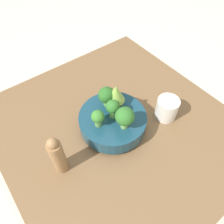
# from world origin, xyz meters

# --- Properties ---
(ground_plane) EXTENTS (6.00, 6.00, 0.00)m
(ground_plane) POSITION_xyz_m (0.00, 0.00, 0.00)
(ground_plane) COLOR beige
(table) EXTENTS (0.91, 0.86, 0.04)m
(table) POSITION_xyz_m (0.00, 0.00, 0.02)
(table) COLOR brown
(table) RESTS_ON ground_plane
(bowl) EXTENTS (0.25, 0.25, 0.07)m
(bowl) POSITION_xyz_m (-0.00, -0.02, 0.08)
(bowl) COLOR navy
(bowl) RESTS_ON table
(broccoli_floret_right) EXTENTS (0.07, 0.07, 0.09)m
(broccoli_floret_right) POSITION_xyz_m (0.06, -0.01, 0.17)
(broccoli_floret_right) COLOR #7AB256
(broccoli_floret_right) RESTS_ON bowl
(romanesco_piece_far) EXTENTS (0.07, 0.07, 0.10)m
(romanesco_piece_far) POSITION_xyz_m (-0.04, 0.02, 0.18)
(romanesco_piece_far) COLOR #609347
(romanesco_piece_far) RESTS_ON bowl
(broccoli_floret_center) EXTENTS (0.05, 0.05, 0.08)m
(broccoli_floret_center) POSITION_xyz_m (-0.00, -0.02, 0.16)
(broccoli_floret_center) COLOR #6BA34C
(broccoli_floret_center) RESTS_ON bowl
(broccoli_floret_front) EXTENTS (0.05, 0.05, 0.07)m
(broccoli_floret_front) POSITION_xyz_m (-0.00, -0.08, 0.16)
(broccoli_floret_front) COLOR #609347
(broccoli_floret_front) RESTS_ON bowl
(broccoli_floret_left) EXTENTS (0.06, 0.06, 0.08)m
(broccoli_floret_left) POSITION_xyz_m (-0.06, -0.00, 0.16)
(broccoli_floret_left) COLOR #6BA34C
(broccoli_floret_left) RESTS_ON bowl
(cup) EXTENTS (0.09, 0.09, 0.09)m
(cup) POSITION_xyz_m (0.08, 0.19, 0.09)
(cup) COLOR silver
(cup) RESTS_ON table
(pepper_mill) EXTENTS (0.05, 0.05, 0.18)m
(pepper_mill) POSITION_xyz_m (0.03, -0.26, 0.13)
(pepper_mill) COLOR #997047
(pepper_mill) RESTS_ON table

